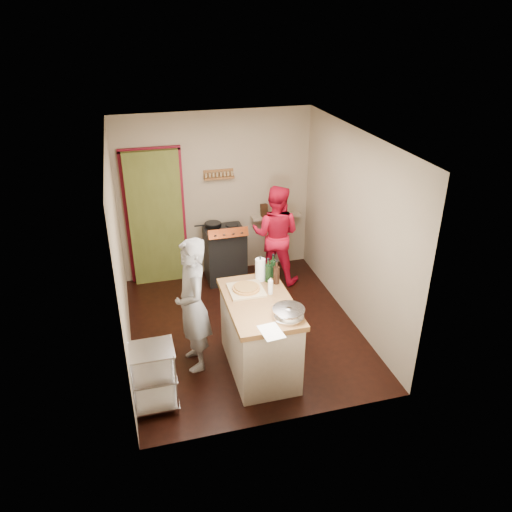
{
  "coord_description": "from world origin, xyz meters",
  "views": [
    {
      "loc": [
        -1.31,
        -5.47,
        3.95
      ],
      "look_at": [
        0.17,
        0.0,
        1.08
      ],
      "focal_mm": 35.0,
      "sensor_mm": 36.0,
      "label": 1
    }
  ],
  "objects_px": {
    "wire_shelving": "(153,376)",
    "person_red": "(276,235)",
    "person_stripe": "(193,305)",
    "island": "(260,333)",
    "stove": "(225,254)"
  },
  "relations": [
    {
      "from": "wire_shelving",
      "to": "person_red",
      "type": "relative_size",
      "value": 0.51
    },
    {
      "from": "island",
      "to": "person_red",
      "type": "xyz_separation_m",
      "value": [
        0.82,
        2.04,
        0.28
      ]
    },
    {
      "from": "wire_shelving",
      "to": "person_stripe",
      "type": "height_order",
      "value": "person_stripe"
    },
    {
      "from": "wire_shelving",
      "to": "person_red",
      "type": "bearing_deg",
      "value": 48.95
    },
    {
      "from": "wire_shelving",
      "to": "island",
      "type": "bearing_deg",
      "value": 15.73
    },
    {
      "from": "wire_shelving",
      "to": "stove",
      "type": "bearing_deg",
      "value": 63.15
    },
    {
      "from": "person_stripe",
      "to": "island",
      "type": "bearing_deg",
      "value": 63.92
    },
    {
      "from": "person_stripe",
      "to": "person_red",
      "type": "relative_size",
      "value": 1.06
    },
    {
      "from": "island",
      "to": "person_red",
      "type": "height_order",
      "value": "person_red"
    },
    {
      "from": "island",
      "to": "wire_shelving",
      "type": "bearing_deg",
      "value": -164.27
    },
    {
      "from": "stove",
      "to": "wire_shelving",
      "type": "height_order",
      "value": "stove"
    },
    {
      "from": "stove",
      "to": "person_stripe",
      "type": "height_order",
      "value": "person_stripe"
    },
    {
      "from": "stove",
      "to": "island",
      "type": "bearing_deg",
      "value": -91.49
    },
    {
      "from": "island",
      "to": "person_stripe",
      "type": "relative_size",
      "value": 0.84
    },
    {
      "from": "person_stripe",
      "to": "person_red",
      "type": "bearing_deg",
      "value": 133.95
    }
  ]
}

